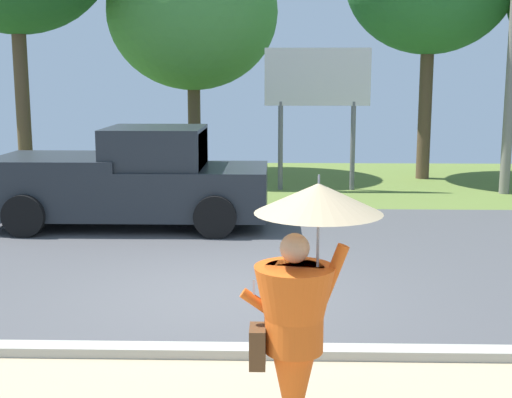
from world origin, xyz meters
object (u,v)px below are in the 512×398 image
monk_pedestrian (299,316)px  tree_right_far (193,12)px  roadside_billboard (317,87)px  pickup_truck (132,180)px

monk_pedestrian → tree_right_far: tree_right_far is taller
roadside_billboard → tree_right_far: tree_right_far is taller
roadside_billboard → tree_right_far: size_ratio=0.52×
monk_pedestrian → roadside_billboard: bearing=73.6°
pickup_truck → tree_right_far: (0.42, 6.90, 3.70)m
pickup_truck → tree_right_far: size_ratio=0.77×
monk_pedestrian → roadside_billboard: size_ratio=0.61×
pickup_truck → tree_right_far: tree_right_far is taller
monk_pedestrian → roadside_billboard: (0.87, 12.39, 1.47)m
roadside_billboard → monk_pedestrian: bearing=-94.0°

